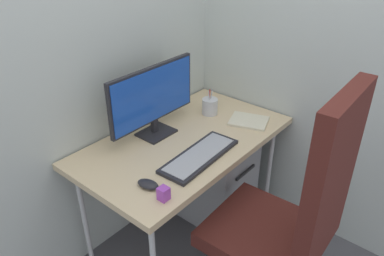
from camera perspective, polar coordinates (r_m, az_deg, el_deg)
name	(u,v)px	position (r m, az deg, el deg)	size (l,w,h in m)	color
ground_plane	(186,234)	(2.53, -0.96, -15.78)	(8.00, 8.00, 0.00)	#4C4C51
wall_back	(129,3)	(2.08, -9.52, 18.17)	(2.39, 0.04, 2.80)	#B7C1BC
desk	(185,145)	(2.10, -1.11, -2.60)	(1.22, 0.69, 0.72)	#D1B78C
office_chair	(293,213)	(1.80, 15.01, -12.41)	(0.60, 0.62, 1.26)	black
filing_cabinet	(215,175)	(2.49, 3.48, -7.06)	(0.39, 0.46, 0.63)	#9EA0A5
monitor	(153,97)	(2.04, -5.91, 4.65)	(0.59, 0.16, 0.39)	black
keyboard	(199,156)	(1.91, 1.14, -4.25)	(0.48, 0.19, 0.02)	black
mouse	(148,184)	(1.73, -6.69, -8.47)	(0.06, 0.11, 0.03)	black
pen_holder	(210,106)	(2.32, 2.72, 3.32)	(0.10, 0.10, 0.16)	silver
notebook	(249,121)	(2.26, 8.60, 1.05)	(0.18, 0.22, 0.01)	beige
desk_clamp_accessory	(164,194)	(1.65, -4.34, -9.90)	(0.04, 0.04, 0.06)	purple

